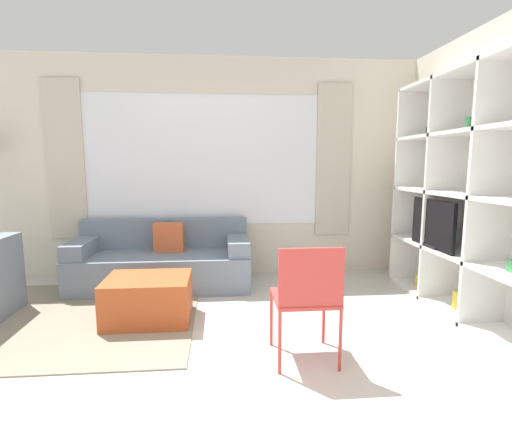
# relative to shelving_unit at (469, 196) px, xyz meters

# --- Properties ---
(ground_plane) EXTENTS (16.00, 16.00, 0.00)m
(ground_plane) POSITION_rel_shelving_unit_xyz_m (-2.50, -1.49, -1.11)
(ground_plane) COLOR beige
(wall_back) EXTENTS (6.56, 0.11, 2.70)m
(wall_back) POSITION_rel_shelving_unit_xyz_m (-2.50, 1.58, 0.24)
(wall_back) COLOR beige
(wall_back) RESTS_ON ground_plane
(wall_right) EXTENTS (0.07, 4.24, 2.70)m
(wall_right) POSITION_rel_shelving_unit_xyz_m (0.21, 0.03, 0.24)
(wall_right) COLOR beige
(wall_right) RESTS_ON ground_plane
(area_rug) EXTENTS (2.17, 2.08, 0.01)m
(area_rug) POSITION_rel_shelving_unit_xyz_m (-3.63, 0.14, -1.11)
(area_rug) COLOR gray
(area_rug) RESTS_ON ground_plane
(shelving_unit) EXTENTS (0.43, 2.14, 2.26)m
(shelving_unit) POSITION_rel_shelving_unit_xyz_m (0.00, 0.00, 0.00)
(shelving_unit) COLOR silver
(shelving_unit) RESTS_ON ground_plane
(couch_main) EXTENTS (1.99, 0.87, 0.75)m
(couch_main) POSITION_rel_shelving_unit_xyz_m (-2.98, 1.10, -0.83)
(couch_main) COLOR slate
(couch_main) RESTS_ON ground_plane
(ottoman) EXTENTS (0.74, 0.61, 0.40)m
(ottoman) POSITION_rel_shelving_unit_xyz_m (-2.96, 0.02, -0.91)
(ottoman) COLOR #B74C23
(ottoman) RESTS_ON ground_plane
(folding_chair) EXTENTS (0.44, 0.46, 0.86)m
(folding_chair) POSITION_rel_shelving_unit_xyz_m (-1.71, -0.88, -0.59)
(folding_chair) COLOR #CC3D38
(folding_chair) RESTS_ON ground_plane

